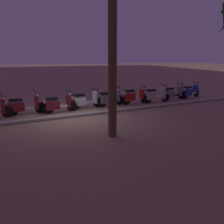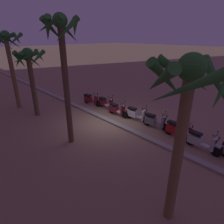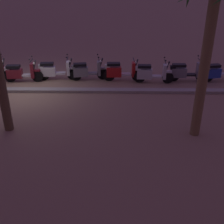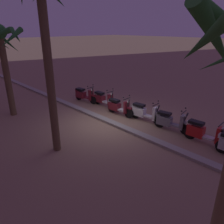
# 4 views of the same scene
# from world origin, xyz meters

# --- Properties ---
(ground_plane) EXTENTS (200.00, 200.00, 0.00)m
(ground_plane) POSITION_xyz_m (0.00, 0.00, 0.00)
(ground_plane) COLOR #93755B
(curb_strip) EXTENTS (60.00, 0.36, 0.12)m
(curb_strip) POSITION_xyz_m (0.00, -0.11, 0.06)
(curb_strip) COLOR gray
(curb_strip) RESTS_ON ground
(scooter_silver_gap_after_mid) EXTENTS (1.82, 0.56, 1.17)m
(scooter_silver_gap_after_mid) POSITION_xyz_m (-5.55, -1.21, 0.46)
(scooter_silver_gap_after_mid) COLOR black
(scooter_silver_gap_after_mid) RESTS_ON ground
(scooter_red_mid_rear) EXTENTS (1.82, 0.56, 1.04)m
(scooter_red_mid_rear) POSITION_xyz_m (-4.14, -1.45, 0.46)
(scooter_red_mid_rear) COLOR black
(scooter_red_mid_rear) RESTS_ON ground
(scooter_grey_mid_centre) EXTENTS (1.76, 0.61, 1.17)m
(scooter_grey_mid_centre) POSITION_xyz_m (-2.58, -1.54, 0.45)
(scooter_grey_mid_centre) COLOR black
(scooter_grey_mid_centre) RESTS_ON ground
(scooter_white_last_in_row) EXTENTS (1.87, 0.56, 1.17)m
(scooter_white_last_in_row) POSITION_xyz_m (-1.08, -1.55, 0.45)
(scooter_white_last_in_row) COLOR black
(scooter_white_last_in_row) RESTS_ON ground
(scooter_maroon_mid_front) EXTENTS (1.76, 0.56, 1.17)m
(scooter_maroon_mid_front) POSITION_xyz_m (0.43, -1.24, 0.44)
(scooter_maroon_mid_front) COLOR black
(scooter_maroon_mid_front) RESTS_ON ground
(scooter_maroon_second_in_line) EXTENTS (1.83, 0.56, 1.17)m
(scooter_maroon_second_in_line) POSITION_xyz_m (2.01, -1.56, 0.45)
(scooter_maroon_second_in_line) COLOR black
(scooter_maroon_second_in_line) RESTS_ON ground
(scooter_maroon_lead_nearest) EXTENTS (1.83, 0.59, 1.17)m
(scooter_maroon_lead_nearest) POSITION_xyz_m (3.52, -1.27, 0.45)
(scooter_maroon_lead_nearest) COLOR black
(scooter_maroon_lead_nearest) RESTS_ON ground
(palm_tree_by_mall_entrance) EXTENTS (2.32, 2.31, 5.66)m
(palm_tree_by_mall_entrance) POSITION_xyz_m (6.90, 3.29, 4.36)
(palm_tree_by_mall_entrance) COLOR olive
(palm_tree_by_mall_entrance) RESTS_ON ground
(palm_tree_far_corner) EXTENTS (2.26, 2.32, 5.02)m
(palm_tree_far_corner) POSITION_xyz_m (-6.50, 3.29, 3.85)
(palm_tree_far_corner) COLOR olive
(palm_tree_far_corner) RESTS_ON ground
(palm_tree_near_sign) EXTENTS (1.84, 2.01, 6.26)m
(palm_tree_near_sign) POSITION_xyz_m (-0.46, 3.11, 4.74)
(palm_tree_near_sign) COLOR brown
(palm_tree_near_sign) RESTS_ON ground
(palm_tree_mid_walkway) EXTENTS (2.14, 2.20, 4.63)m
(palm_tree_mid_walkway) POSITION_xyz_m (4.42, 2.89, 3.52)
(palm_tree_mid_walkway) COLOR brown
(palm_tree_mid_walkway) RESTS_ON ground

